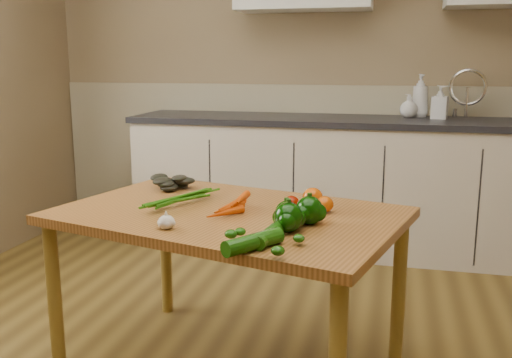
{
  "coord_description": "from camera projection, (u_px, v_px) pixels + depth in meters",
  "views": [
    {
      "loc": [
        0.53,
        -1.62,
        1.28
      ],
      "look_at": [
        -0.04,
        0.7,
        0.78
      ],
      "focal_mm": 40.0,
      "sensor_mm": 36.0,
      "label": 1
    }
  ],
  "objects": [
    {
      "name": "zucchini_a",
      "position": [
        269.0,
        235.0,
        1.85
      ],
      "size": [
        0.07,
        0.21,
        0.05
      ],
      "primitive_type": "cylinder",
      "rotation": [
        1.57,
        0.0,
        -0.13
      ],
      "color": "#114106",
      "rests_on": "table"
    },
    {
      "name": "soap_bottle_b",
      "position": [
        440.0,
        102.0,
        3.68
      ],
      "size": [
        0.12,
        0.12,
        0.22
      ],
      "primitive_type": "imported",
      "rotation": [
        0.0,
        0.0,
        1.36
      ],
      "color": "silver",
      "rests_on": "counter_run"
    },
    {
      "name": "room",
      "position": [
        228.0,
        69.0,
        1.83
      ],
      "size": [
        4.04,
        5.04,
        2.64
      ],
      "color": "brown",
      "rests_on": "ground"
    },
    {
      "name": "garlic_bulb",
      "position": [
        166.0,
        222.0,
        1.99
      ],
      "size": [
        0.06,
        0.06,
        0.05
      ],
      "primitive_type": "ellipsoid",
      "color": "silver",
      "rests_on": "table"
    },
    {
      "name": "leafy_greens",
      "position": [
        172.0,
        179.0,
        2.59
      ],
      "size": [
        0.19,
        0.17,
        0.09
      ],
      "primitive_type": null,
      "color": "black",
      "rests_on": "table"
    },
    {
      "name": "table",
      "position": [
        229.0,
        230.0,
        2.24
      ],
      "size": [
        1.47,
        1.13,
        0.7
      ],
      "rotation": [
        0.0,
        0.0,
        -0.25
      ],
      "color": "#9E632E",
      "rests_on": "ground"
    },
    {
      "name": "tomato_b",
      "position": [
        313.0,
        197.0,
        2.3
      ],
      "size": [
        0.08,
        0.08,
        0.08
      ],
      "primitive_type": "ellipsoid",
      "color": "#C44904",
      "rests_on": "table"
    },
    {
      "name": "soap_bottle_a",
      "position": [
        420.0,
        96.0,
        3.79
      ],
      "size": [
        0.14,
        0.14,
        0.28
      ],
      "primitive_type": "imported",
      "rotation": [
        0.0,
        0.0,
        0.3
      ],
      "color": "silver",
      "rests_on": "counter_run"
    },
    {
      "name": "tomato_c",
      "position": [
        325.0,
        204.0,
        2.2
      ],
      "size": [
        0.07,
        0.07,
        0.06
      ],
      "primitive_type": "ellipsoid",
      "color": "#C44904",
      "rests_on": "table"
    },
    {
      "name": "tomato_a",
      "position": [
        292.0,
        203.0,
        2.24
      ],
      "size": [
        0.06,
        0.06,
        0.06
      ],
      "primitive_type": "ellipsoid",
      "color": "#831302",
      "rests_on": "table"
    },
    {
      "name": "pepper_a",
      "position": [
        286.0,
        212.0,
        2.06
      ],
      "size": [
        0.08,
        0.08,
        0.08
      ],
      "primitive_type": "sphere",
      "color": "black",
      "rests_on": "table"
    },
    {
      "name": "carrot_bunch",
      "position": [
        217.0,
        202.0,
        2.24
      ],
      "size": [
        0.28,
        0.24,
        0.06
      ],
      "primitive_type": null,
      "rotation": [
        0.0,
        0.0,
        -0.25
      ],
      "color": "#D34504",
      "rests_on": "table"
    },
    {
      "name": "pepper_c",
      "position": [
        288.0,
        217.0,
        1.96
      ],
      "size": [
        0.1,
        0.1,
        0.1
      ],
      "primitive_type": "sphere",
      "color": "black",
      "rests_on": "table"
    },
    {
      "name": "pepper_b",
      "position": [
        309.0,
        210.0,
        2.04
      ],
      "size": [
        0.1,
        0.1,
        0.1
      ],
      "primitive_type": "sphere",
      "color": "black",
      "rests_on": "table"
    },
    {
      "name": "counter_run",
      "position": [
        343.0,
        183.0,
        3.86
      ],
      "size": [
        2.84,
        0.64,
        1.14
      ],
      "color": "beige",
      "rests_on": "ground"
    },
    {
      "name": "zucchini_b",
      "position": [
        253.0,
        242.0,
        1.77
      ],
      "size": [
        0.17,
        0.21,
        0.05
      ],
      "primitive_type": "cylinder",
      "rotation": [
        1.57,
        0.0,
        -0.61
      ],
      "color": "#114106",
      "rests_on": "table"
    },
    {
      "name": "soap_bottle_c",
      "position": [
        409.0,
        106.0,
        3.77
      ],
      "size": [
        0.16,
        0.16,
        0.15
      ],
      "primitive_type": "imported",
      "rotation": [
        0.0,
        0.0,
        4.24
      ],
      "color": "silver",
      "rests_on": "counter_run"
    }
  ]
}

